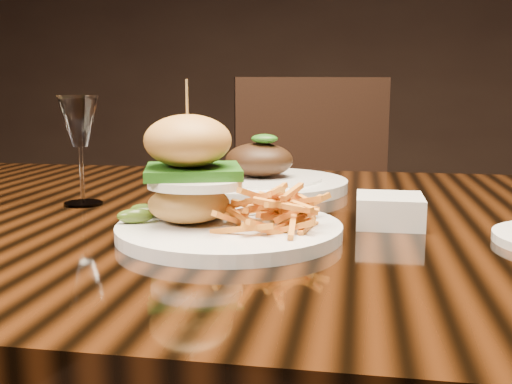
% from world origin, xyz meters
% --- Properties ---
extents(dining_table, '(1.60, 0.90, 0.75)m').
position_xyz_m(dining_table, '(0.00, 0.00, 0.67)').
color(dining_table, black).
rests_on(dining_table, ground).
extents(burger_plate, '(0.26, 0.26, 0.18)m').
position_xyz_m(burger_plate, '(-0.04, -0.13, 0.80)').
color(burger_plate, silver).
rests_on(burger_plate, dining_table).
extents(ramekin, '(0.09, 0.09, 0.04)m').
position_xyz_m(ramekin, '(0.16, -0.04, 0.77)').
color(ramekin, silver).
rests_on(ramekin, dining_table).
extents(wine_glass, '(0.06, 0.06, 0.16)m').
position_xyz_m(wine_glass, '(-0.29, 0.02, 0.87)').
color(wine_glass, white).
rests_on(wine_glass, dining_table).
extents(far_dish, '(0.30, 0.30, 0.10)m').
position_xyz_m(far_dish, '(-0.05, 0.20, 0.77)').
color(far_dish, silver).
rests_on(far_dish, dining_table).
extents(chair_far, '(0.57, 0.57, 0.95)m').
position_xyz_m(chair_far, '(0.01, 0.89, 0.54)').
color(chair_far, black).
rests_on(chair_far, ground).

